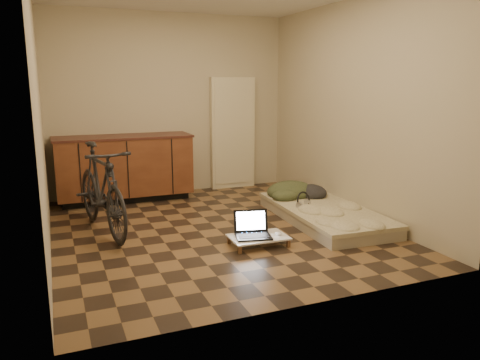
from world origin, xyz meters
name	(u,v)px	position (x,y,z in m)	size (l,w,h in m)	color
room_shell	(216,113)	(0.00, 0.00, 1.30)	(3.50, 4.00, 2.60)	brown
cabinets	(125,168)	(-0.75, 1.70, 0.47)	(1.84, 0.62, 0.91)	black
appliance_panel	(233,133)	(0.95, 1.94, 0.85)	(0.70, 0.10, 1.70)	beige
bicycle	(101,185)	(-1.20, 0.35, 0.54)	(0.49, 1.67, 1.08)	black
futon	(324,214)	(1.30, -0.19, 0.08)	(1.01, 1.95, 0.16)	#A89F86
clothing_pile	(296,185)	(1.28, 0.48, 0.30)	(0.68, 0.57, 0.27)	#333C23
headphones	(303,200)	(1.09, -0.05, 0.24)	(0.24, 0.22, 0.16)	black
lap_desk	(258,237)	(0.21, -0.68, 0.08)	(0.59, 0.39, 0.10)	brown
laptop	(252,231)	(0.16, -0.64, 0.15)	(0.41, 0.39, 0.24)	black
mouse	(278,234)	(0.41, -0.72, 0.11)	(0.05, 0.09, 0.03)	white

